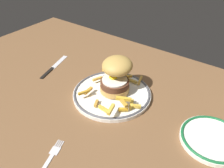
{
  "coord_description": "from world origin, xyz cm",
  "views": [
    {
      "loc": [
        40.61,
        -45.84,
        47.31
      ],
      "look_at": [
        5.33,
        1.9,
        4.6
      ],
      "focal_mm": 37.18,
      "sensor_mm": 36.0,
      "label": 1
    }
  ],
  "objects_px": {
    "burger": "(116,74)",
    "fork": "(48,161)",
    "knife": "(52,68)",
    "dinner_plate": "(112,93)",
    "side_plate": "(212,139)"
  },
  "relations": [
    {
      "from": "burger",
      "to": "fork",
      "type": "distance_m",
      "value": 0.33
    },
    {
      "from": "fork",
      "to": "burger",
      "type": "bearing_deg",
      "value": 95.2
    },
    {
      "from": "fork",
      "to": "knife",
      "type": "relative_size",
      "value": 0.8
    },
    {
      "from": "burger",
      "to": "dinner_plate",
      "type": "bearing_deg",
      "value": -89.38
    },
    {
      "from": "knife",
      "to": "burger",
      "type": "bearing_deg",
      "value": 5.16
    },
    {
      "from": "dinner_plate",
      "to": "knife",
      "type": "xyz_separation_m",
      "value": [
        -0.28,
        -0.0,
        -0.01
      ]
    },
    {
      "from": "burger",
      "to": "side_plate",
      "type": "xyz_separation_m",
      "value": [
        0.32,
        -0.02,
        -0.06
      ]
    },
    {
      "from": "dinner_plate",
      "to": "knife",
      "type": "relative_size",
      "value": 1.43
    },
    {
      "from": "fork",
      "to": "knife",
      "type": "xyz_separation_m",
      "value": [
        -0.31,
        0.29,
        0.0
      ]
    },
    {
      "from": "dinner_plate",
      "to": "knife",
      "type": "height_order",
      "value": "dinner_plate"
    },
    {
      "from": "dinner_plate",
      "to": "burger",
      "type": "relative_size",
      "value": 2.02
    },
    {
      "from": "fork",
      "to": "knife",
      "type": "distance_m",
      "value": 0.43
    },
    {
      "from": "burger",
      "to": "side_plate",
      "type": "bearing_deg",
      "value": -3.59
    },
    {
      "from": "side_plate",
      "to": "knife",
      "type": "bearing_deg",
      "value": -179.49
    },
    {
      "from": "burger",
      "to": "knife",
      "type": "distance_m",
      "value": 0.29
    }
  ]
}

